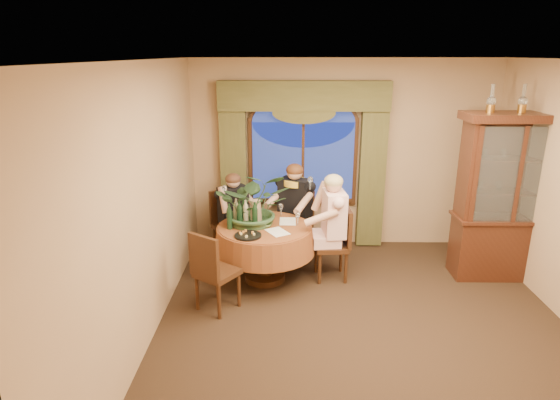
{
  "coord_description": "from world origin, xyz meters",
  "views": [
    {
      "loc": [
        -0.85,
        -4.38,
        2.86
      ],
      "look_at": [
        -0.93,
        1.2,
        1.1
      ],
      "focal_mm": 30.0,
      "sensor_mm": 36.0,
      "label": 1
    }
  ],
  "objects_px": {
    "wine_bottle_1": "(246,213)",
    "wine_bottle_2": "(229,216)",
    "oil_lamp_left": "(492,98)",
    "dining_table": "(265,253)",
    "chair_right": "(331,244)",
    "person_scarf": "(295,211)",
    "oil_lamp_right": "(555,98)",
    "wine_bottle_4": "(239,214)",
    "chair_back_right": "(294,225)",
    "wine_bottle_3": "(236,211)",
    "oil_lamp_center": "(523,98)",
    "wine_bottle_5": "(255,215)",
    "chair_back": "(230,225)",
    "olive_bowl": "(265,225)",
    "wine_bottle_0": "(244,209)",
    "chair_front_left": "(217,271)",
    "person_pink": "(334,227)",
    "person_back": "(234,216)",
    "china_cabinet": "(508,198)",
    "centerpiece_plant": "(254,178)",
    "stoneware_vase": "(256,212)"
  },
  "relations": [
    {
      "from": "wine_bottle_2",
      "to": "chair_right",
      "type": "bearing_deg",
      "value": 7.32
    },
    {
      "from": "chair_right",
      "to": "chair_front_left",
      "type": "height_order",
      "value": "same"
    },
    {
      "from": "oil_lamp_right",
      "to": "chair_back_right",
      "type": "relative_size",
      "value": 0.35
    },
    {
      "from": "oil_lamp_left",
      "to": "wine_bottle_3",
      "type": "distance_m",
      "value": 3.42
    },
    {
      "from": "dining_table",
      "to": "oil_lamp_center",
      "type": "relative_size",
      "value": 3.82
    },
    {
      "from": "chair_front_left",
      "to": "person_scarf",
      "type": "bearing_deg",
      "value": 92.77
    },
    {
      "from": "oil_lamp_right",
      "to": "person_scarf",
      "type": "distance_m",
      "value": 3.54
    },
    {
      "from": "chair_back",
      "to": "chair_front_left",
      "type": "relative_size",
      "value": 1.0
    },
    {
      "from": "oil_lamp_right",
      "to": "person_back",
      "type": "relative_size",
      "value": 0.27
    },
    {
      "from": "person_scarf",
      "to": "wine_bottle_5",
      "type": "xyz_separation_m",
      "value": [
        -0.52,
        -0.76,
        0.21
      ]
    },
    {
      "from": "wine_bottle_1",
      "to": "wine_bottle_2",
      "type": "xyz_separation_m",
      "value": [
        -0.19,
        -0.15,
        0.0
      ]
    },
    {
      "from": "oil_lamp_left",
      "to": "olive_bowl",
      "type": "relative_size",
      "value": 2.07
    },
    {
      "from": "chair_back",
      "to": "wine_bottle_1",
      "type": "height_order",
      "value": "wine_bottle_1"
    },
    {
      "from": "olive_bowl",
      "to": "wine_bottle_2",
      "type": "height_order",
      "value": "wine_bottle_2"
    },
    {
      "from": "stoneware_vase",
      "to": "wine_bottle_5",
      "type": "height_order",
      "value": "wine_bottle_5"
    },
    {
      "from": "oil_lamp_left",
      "to": "chair_back_right",
      "type": "distance_m",
      "value": 3.05
    },
    {
      "from": "wine_bottle_3",
      "to": "chair_back_right",
      "type": "bearing_deg",
      "value": 40.06
    },
    {
      "from": "chair_back_right",
      "to": "wine_bottle_4",
      "type": "height_order",
      "value": "wine_bottle_4"
    },
    {
      "from": "oil_lamp_left",
      "to": "wine_bottle_3",
      "type": "relative_size",
      "value": 1.03
    },
    {
      "from": "oil_lamp_left",
      "to": "dining_table",
      "type": "bearing_deg",
      "value": -176.56
    },
    {
      "from": "oil_lamp_left",
      "to": "centerpiece_plant",
      "type": "relative_size",
      "value": 0.33
    },
    {
      "from": "chair_back_right",
      "to": "dining_table",
      "type": "bearing_deg",
      "value": 90.0
    },
    {
      "from": "chair_back",
      "to": "wine_bottle_4",
      "type": "relative_size",
      "value": 2.91
    },
    {
      "from": "wine_bottle_2",
      "to": "wine_bottle_4",
      "type": "distance_m",
      "value": 0.16
    },
    {
      "from": "wine_bottle_2",
      "to": "wine_bottle_4",
      "type": "xyz_separation_m",
      "value": [
        0.11,
        0.11,
        0.0
      ]
    },
    {
      "from": "chair_front_left",
      "to": "chair_right",
      "type": "bearing_deg",
      "value": 64.91
    },
    {
      "from": "oil_lamp_right",
      "to": "wine_bottle_4",
      "type": "distance_m",
      "value": 4.07
    },
    {
      "from": "olive_bowl",
      "to": "wine_bottle_0",
      "type": "bearing_deg",
      "value": 144.06
    },
    {
      "from": "chair_right",
      "to": "chair_back_right",
      "type": "xyz_separation_m",
      "value": [
        -0.47,
        0.69,
        0.0
      ]
    },
    {
      "from": "person_pink",
      "to": "person_back",
      "type": "bearing_deg",
      "value": 59.82
    },
    {
      "from": "chair_right",
      "to": "person_scarf",
      "type": "bearing_deg",
      "value": 30.74
    },
    {
      "from": "wine_bottle_1",
      "to": "wine_bottle_3",
      "type": "height_order",
      "value": "same"
    },
    {
      "from": "person_scarf",
      "to": "oil_lamp_center",
      "type": "bearing_deg",
      "value": -162.64
    },
    {
      "from": "china_cabinet",
      "to": "wine_bottle_1",
      "type": "xyz_separation_m",
      "value": [
        -3.36,
        -0.12,
        -0.17
      ]
    },
    {
      "from": "chair_front_left",
      "to": "china_cabinet",
      "type": "bearing_deg",
      "value": 48.72
    },
    {
      "from": "centerpiece_plant",
      "to": "oil_lamp_right",
      "type": "bearing_deg",
      "value": 0.79
    },
    {
      "from": "centerpiece_plant",
      "to": "chair_right",
      "type": "bearing_deg",
      "value": -2.87
    },
    {
      "from": "stoneware_vase",
      "to": "olive_bowl",
      "type": "relative_size",
      "value": 1.88
    },
    {
      "from": "chair_back",
      "to": "centerpiece_plant",
      "type": "distance_m",
      "value": 1.16
    },
    {
      "from": "oil_lamp_right",
      "to": "wine_bottle_4",
      "type": "bearing_deg",
      "value": -177.62
    },
    {
      "from": "china_cabinet",
      "to": "person_back",
      "type": "relative_size",
      "value": 1.71
    },
    {
      "from": "wine_bottle_5",
      "to": "chair_back",
      "type": "bearing_deg",
      "value": 118.16
    },
    {
      "from": "oil_lamp_center",
      "to": "wine_bottle_1",
      "type": "bearing_deg",
      "value": -178.01
    },
    {
      "from": "oil_lamp_left",
      "to": "wine_bottle_1",
      "type": "relative_size",
      "value": 1.03
    },
    {
      "from": "person_pink",
      "to": "olive_bowl",
      "type": "relative_size",
      "value": 8.61
    },
    {
      "from": "dining_table",
      "to": "wine_bottle_2",
      "type": "bearing_deg",
      "value": -166.69
    },
    {
      "from": "dining_table",
      "to": "person_pink",
      "type": "bearing_deg",
      "value": 6.05
    },
    {
      "from": "person_scarf",
      "to": "wine_bottle_2",
      "type": "xyz_separation_m",
      "value": [
        -0.83,
        -0.83,
        0.21
      ]
    },
    {
      "from": "chair_back_right",
      "to": "person_scarf",
      "type": "relative_size",
      "value": 0.68
    },
    {
      "from": "person_pink",
      "to": "olive_bowl",
      "type": "height_order",
      "value": "person_pink"
    }
  ]
}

